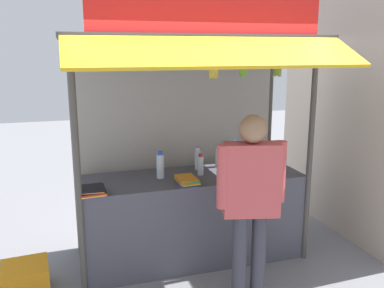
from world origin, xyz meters
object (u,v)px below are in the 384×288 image
(magazine_stack_back_right, at_px, (187,180))
(banana_bunch_leftmost, at_px, (243,69))
(magazine_stack_left, at_px, (92,191))
(water_bottle_mid_right, at_px, (201,165))
(banana_bunch_inner_right, at_px, (213,70))
(vendor_person, at_px, (251,192))
(banana_bunch_rightmost, at_px, (278,68))
(water_bottle_far_left, at_px, (160,166))
(water_bottle_far_right, at_px, (198,159))
(water_bottle_right, at_px, (218,158))
(plastic_crate, at_px, (26,280))
(water_bottle_mid_left, at_px, (235,154))

(magazine_stack_back_right, xyz_separation_m, banana_bunch_leftmost, (0.47, -0.25, 1.11))
(magazine_stack_left, bearing_deg, water_bottle_mid_right, 13.87)
(water_bottle_mid_right, height_order, banana_bunch_leftmost, banana_bunch_leftmost)
(banana_bunch_inner_right, height_order, vendor_person, banana_bunch_inner_right)
(banana_bunch_rightmost, xyz_separation_m, vendor_person, (-0.43, -0.42, -1.05))
(water_bottle_far_left, bearing_deg, banana_bunch_rightmost, -25.99)
(water_bottle_far_right, xyz_separation_m, banana_bunch_rightmost, (0.57, -0.70, 1.03))
(banana_bunch_inner_right, relative_size, banana_bunch_leftmost, 1.05)
(water_bottle_right, xyz_separation_m, plastic_crate, (-2.11, -0.49, -0.90))
(water_bottle_right, relative_size, plastic_crate, 0.53)
(water_bottle_mid_right, relative_size, banana_bunch_inner_right, 0.87)
(water_bottle_far_left, bearing_deg, vendor_person, -56.69)
(water_bottle_far_right, xyz_separation_m, magazine_stack_back_right, (-0.26, -0.45, -0.09))
(water_bottle_far_right, xyz_separation_m, banana_bunch_leftmost, (0.21, -0.71, 1.03))
(magazine_stack_back_right, bearing_deg, plastic_crate, -179.87)
(water_bottle_far_left, relative_size, water_bottle_mid_right, 1.24)
(water_bottle_mid_left, height_order, vendor_person, vendor_person)
(water_bottle_right, distance_m, plastic_crate, 2.34)
(water_bottle_right, bearing_deg, vendor_person, -95.88)
(magazine_stack_back_right, relative_size, banana_bunch_inner_right, 1.14)
(banana_bunch_inner_right, bearing_deg, plastic_crate, 171.99)
(banana_bunch_inner_right, bearing_deg, banana_bunch_leftmost, 0.09)
(water_bottle_far_left, xyz_separation_m, banana_bunch_inner_right, (0.39, -0.51, 1.01))
(water_bottle_far_right, height_order, water_bottle_mid_right, water_bottle_far_right)
(water_bottle_mid_left, relative_size, magazine_stack_left, 1.07)
(banana_bunch_inner_right, xyz_separation_m, plastic_crate, (-1.77, 0.25, -1.94))
(magazine_stack_back_right, bearing_deg, banana_bunch_leftmost, -28.20)
(banana_bunch_rightmost, xyz_separation_m, banana_bunch_inner_right, (-0.65, -0.00, -0.00))
(banana_bunch_rightmost, relative_size, banana_bunch_inner_right, 0.98)
(water_bottle_far_right, xyz_separation_m, water_bottle_mid_right, (-0.04, -0.21, -0.01))
(banana_bunch_leftmost, bearing_deg, water_bottle_far_right, 106.64)
(magazine_stack_left, height_order, plastic_crate, magazine_stack_left)
(water_bottle_mid_right, height_order, water_bottle_mid_left, water_bottle_mid_left)
(banana_bunch_rightmost, distance_m, banana_bunch_inner_right, 0.65)
(water_bottle_right, bearing_deg, water_bottle_far_left, -162.65)
(magazine_stack_left, bearing_deg, banana_bunch_rightmost, -6.57)
(water_bottle_mid_right, relative_size, magazine_stack_back_right, 0.76)
(banana_bunch_inner_right, xyz_separation_m, vendor_person, (0.22, -0.42, -1.05))
(water_bottle_mid_right, distance_m, water_bottle_mid_left, 0.55)
(water_bottle_mid_left, relative_size, banana_bunch_leftmost, 1.18)
(magazine_stack_back_right, bearing_deg, vendor_person, -59.44)
(magazine_stack_back_right, relative_size, plastic_crate, 0.73)
(magazine_stack_left, xyz_separation_m, plastic_crate, (-0.65, 0.04, -0.83))
(banana_bunch_rightmost, bearing_deg, water_bottle_far_left, 154.01)
(banana_bunch_rightmost, bearing_deg, water_bottle_far_right, 129.00)
(water_bottle_far_left, distance_m, plastic_crate, 1.68)
(magazine_stack_left, height_order, banana_bunch_rightmost, banana_bunch_rightmost)
(water_bottle_far_right, xyz_separation_m, water_bottle_right, (0.25, 0.03, -0.01))
(magazine_stack_back_right, distance_m, vendor_person, 0.78)
(water_bottle_far_right, relative_size, banana_bunch_leftmost, 0.99)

